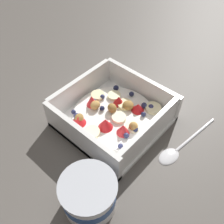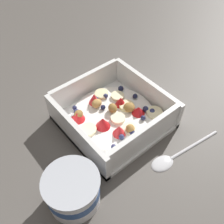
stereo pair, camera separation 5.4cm
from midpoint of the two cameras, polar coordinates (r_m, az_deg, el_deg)
ground_plane at (r=0.56m, az=3.51°, el=-2.17°), size 2.40×2.40×0.00m
fruit_bowl at (r=0.55m, az=2.82°, el=-0.76°), size 0.20×0.20×0.07m
spoon at (r=0.52m, az=16.16°, el=-9.86°), size 0.04×0.17×0.01m
yogurt_cup at (r=0.44m, az=-5.14°, el=-17.22°), size 0.09×0.09×0.07m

